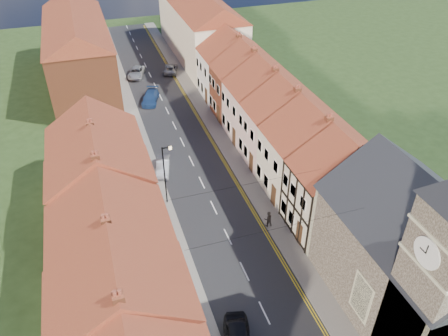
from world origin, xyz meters
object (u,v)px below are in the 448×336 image
at_px(car_mid, 163,167).
at_px(car_distant, 136,72).
at_px(car_far, 151,97).
at_px(lamppost, 165,172).
at_px(pedestrian_right, 268,219).
at_px(pedestrian_left_b, 187,303).
at_px(car_distant_b, 171,69).
at_px(pedestrian_left, 200,320).
at_px(church, 422,249).

distance_m(car_mid, car_distant, 24.95).
bearing_deg(car_distant, car_far, -68.78).
height_order(lamppost, car_mid, lamppost).
distance_m(car_distant, pedestrian_right, 36.31).
bearing_deg(pedestrian_left_b, lamppost, 97.86).
relative_size(car_distant_b, pedestrian_left_b, 2.25).
bearing_deg(pedestrian_left_b, car_far, 97.69).
xyz_separation_m(lamppost, pedestrian_left_b, (-1.29, -12.27, -2.52)).
bearing_deg(lamppost, car_distant_b, 76.84).
distance_m(car_far, pedestrian_right, 27.46).
height_order(car_mid, car_distant, car_distant).
height_order(lamppost, car_distant_b, lamppost).
bearing_deg(car_distant_b, lamppost, 94.91).
bearing_deg(pedestrian_left, car_far, 72.82).
xyz_separation_m(car_distant, pedestrian_left, (-2.67, -43.86, 0.43)).
bearing_deg(pedestrian_left, car_distant_b, 67.81).
distance_m(pedestrian_left, pedestrian_right, 11.53).
bearing_deg(pedestrian_right, car_distant_b, -84.11).
bearing_deg(car_distant, lamppost, -75.21).
distance_m(car_mid, pedestrian_left_b, 17.45).
bearing_deg(car_mid, pedestrian_left_b, -81.41).
height_order(car_mid, pedestrian_right, pedestrian_right).
bearing_deg(car_mid, car_distant, 101.96).
distance_m(lamppost, car_distant_b, 30.95).
bearing_deg(car_mid, pedestrian_right, -42.94).
relative_size(pedestrian_left, car_distant_b, 0.46).
height_order(car_distant, car_distant_b, car_distant).
distance_m(car_distant, car_distant_b, 5.15).
xyz_separation_m(church, lamppost, (-13.17, 16.68, -2.34)).
bearing_deg(car_distant_b, car_distant, 18.07).
relative_size(car_distant, pedestrian_left, 2.40).
relative_size(car_far, car_distant, 1.02).
xyz_separation_m(car_far, car_distant, (-0.45, 8.90, -0.04)).
relative_size(pedestrian_right, car_distant_b, 0.37).
relative_size(car_far, pedestrian_left, 2.44).
xyz_separation_m(car_distant, pedestrian_right, (5.65, -35.87, 0.24)).
relative_size(church, car_distant_b, 3.78).
xyz_separation_m(church, car_distant_b, (-6.16, 46.68, -5.32)).
distance_m(car_far, pedestrian_left_b, 33.56).
distance_m(lamppost, pedestrian_right, 9.90).
bearing_deg(car_distant, church, -58.04).
xyz_separation_m(church, car_far, (-10.86, 37.77, -5.22)).
relative_size(car_far, pedestrian_right, 3.05).
relative_size(church, lamppost, 2.53).
bearing_deg(church, lamppost, 128.30).
xyz_separation_m(car_far, pedestrian_left_b, (-3.60, -33.36, 0.35)).
xyz_separation_m(church, car_mid, (-12.56, 21.75, -5.27)).
distance_m(car_mid, car_distant_b, 25.73).
bearing_deg(church, pedestrian_right, 117.64).
xyz_separation_m(car_distant_b, pedestrian_left_b, (-8.30, -42.27, 0.45)).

